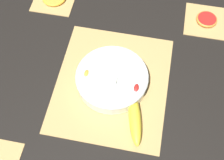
# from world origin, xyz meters

# --- Properties ---
(ground_plane) EXTENTS (6.00, 6.00, 0.00)m
(ground_plane) POSITION_xyz_m (0.00, 0.00, 0.00)
(ground_plane) COLOR black
(bamboo_mat_center) EXTENTS (0.44, 0.37, 0.01)m
(bamboo_mat_center) POSITION_xyz_m (-0.00, 0.00, 0.00)
(bamboo_mat_center) COLOR tan
(bamboo_mat_center) RESTS_ON ground_plane
(coaster_mat_far_left) EXTENTS (0.16, 0.16, 0.01)m
(coaster_mat_far_left) POSITION_xyz_m (-0.34, 0.30, 0.00)
(coaster_mat_far_left) COLOR tan
(coaster_mat_far_left) RESTS_ON ground_plane
(fruit_salad_bowl) EXTENTS (0.24, 0.24, 0.06)m
(fruit_salad_bowl) POSITION_xyz_m (-0.00, 0.00, 0.04)
(fruit_salad_bowl) COLOR silver
(fruit_salad_bowl) RESTS_ON bamboo_mat_center
(whole_banana) EXTENTS (0.18, 0.08, 0.04)m
(whole_banana) POSITION_xyz_m (0.12, 0.10, 0.03)
(whole_banana) COLOR yellow
(whole_banana) RESTS_ON bamboo_mat_center
(grapefruit_slice) EXTENTS (0.08, 0.08, 0.01)m
(grapefruit_slice) POSITION_xyz_m (-0.34, 0.30, 0.01)
(grapefruit_slice) COLOR #B2231E
(grapefruit_slice) RESTS_ON coaster_mat_far_left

